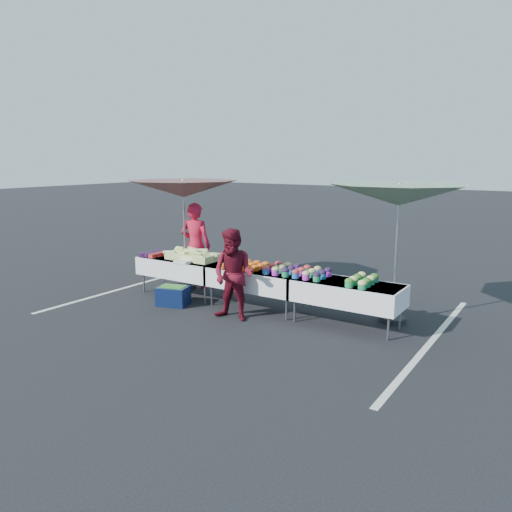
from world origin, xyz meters
The scene contains 17 objects.
ground centered at (0.00, 0.00, 0.00)m, with size 80.00×80.00×0.00m, color black.
stripe_left centered at (-3.20, 0.00, 0.00)m, with size 0.10×5.00×0.00m, color silver.
stripe_right centered at (3.20, 0.00, 0.00)m, with size 0.10×5.00×0.00m, color silver.
table_left centered at (-1.80, 0.00, 0.58)m, with size 1.86×0.81×0.75m.
table_center centered at (0.00, 0.00, 0.58)m, with size 1.86×0.81×0.75m.
table_right centered at (1.80, 0.00, 0.58)m, with size 1.86×0.81×0.75m.
berry_punnets centered at (-2.51, -0.06, 0.79)m, with size 0.40×0.54×0.08m.
corn_pile centered at (-1.56, 0.04, 0.84)m, with size 1.16×0.57×0.26m.
plastic_bags centered at (-1.50, -0.30, 0.78)m, with size 0.30×0.25×0.05m, color white.
carrot_bowls centered at (-0.25, -0.01, 0.80)m, with size 0.75×0.69×0.11m.
potato_cups centered at (0.85, 0.00, 0.83)m, with size 1.14×0.58×0.16m.
bean_baskets centered at (2.06, -0.01, 0.82)m, with size 0.36×0.68×0.15m.
vendor centered at (-1.92, 0.58, 0.92)m, with size 0.67×0.44×1.85m, color red.
customer centered at (0.03, -0.75, 0.80)m, with size 0.77×0.60×1.59m, color maroon.
umbrella_left centered at (-2.07, 0.40, 2.12)m, with size 2.54×2.54×2.34m.
umbrella_right centered at (2.39, 0.64, 2.15)m, with size 2.98×2.98×2.38m.
storage_bin centered at (-1.45, -0.68, 0.19)m, with size 0.66×0.56×0.37m.
Camera 1 is at (4.90, -7.52, 2.77)m, focal length 35.00 mm.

